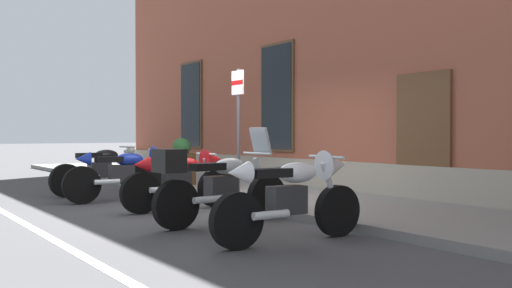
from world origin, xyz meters
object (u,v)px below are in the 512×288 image
(motorcycle_silver_touring, at_px, (217,184))
(barrel_planter, at_px, (182,165))
(motorcycle_red_sport, at_px, (184,177))
(motorcycle_white_sport, at_px, (296,192))
(parking_sign, at_px, (238,113))
(motorcycle_blue_sport, at_px, (129,171))
(motorcycle_black_naked, at_px, (103,171))

(motorcycle_silver_touring, relative_size, barrel_planter, 2.12)
(motorcycle_red_sport, distance_m, motorcycle_white_sport, 3.12)
(parking_sign, bearing_deg, motorcycle_white_sport, -23.83)
(motorcycle_blue_sport, xyz_separation_m, motorcycle_silver_touring, (3.22, -0.05, -0.00))
(motorcycle_red_sport, bearing_deg, motorcycle_black_naked, -175.13)
(motorcycle_blue_sport, xyz_separation_m, parking_sign, (1.24, 1.61, 1.07))
(motorcycle_black_naked, relative_size, motorcycle_silver_touring, 0.99)
(motorcycle_silver_touring, xyz_separation_m, barrel_planter, (-4.48, 1.82, 0.00))
(motorcycle_black_naked, xyz_separation_m, motorcycle_white_sport, (6.13, 0.05, 0.08))
(motorcycle_red_sport, relative_size, barrel_planter, 1.94)
(motorcycle_black_naked, bearing_deg, motorcycle_silver_touring, -0.78)
(motorcycle_blue_sport, distance_m, motorcycle_silver_touring, 3.22)
(motorcycle_silver_touring, distance_m, motorcycle_white_sport, 1.55)
(motorcycle_silver_touring, height_order, barrel_planter, motorcycle_silver_touring)
(motorcycle_red_sport, xyz_separation_m, parking_sign, (-0.41, 1.34, 1.08))
(motorcycle_black_naked, bearing_deg, barrel_planter, 86.55)
(motorcycle_silver_touring, bearing_deg, motorcycle_white_sport, 4.00)
(motorcycle_black_naked, height_order, barrel_planter, barrel_planter)
(motorcycle_red_sport, xyz_separation_m, motorcycle_silver_touring, (1.57, -0.32, 0.01))
(motorcycle_white_sport, distance_m, parking_sign, 3.99)
(motorcycle_red_sport, relative_size, motorcycle_silver_touring, 0.91)
(parking_sign, relative_size, barrel_planter, 2.23)
(motorcycle_blue_sport, height_order, parking_sign, parking_sign)
(motorcycle_blue_sport, height_order, motorcycle_silver_touring, motorcycle_silver_touring)
(barrel_planter, bearing_deg, motorcycle_black_naked, -93.45)
(motorcycle_black_naked, height_order, motorcycle_white_sport, motorcycle_white_sport)
(motorcycle_red_sport, bearing_deg, barrel_planter, 152.72)
(motorcycle_red_sport, bearing_deg, motorcycle_silver_touring, -11.49)
(motorcycle_black_naked, height_order, motorcycle_red_sport, motorcycle_black_naked)
(motorcycle_white_sport, bearing_deg, motorcycle_blue_sport, -179.34)
(motorcycle_blue_sport, height_order, motorcycle_red_sport, motorcycle_blue_sport)
(motorcycle_white_sport, xyz_separation_m, barrel_planter, (-6.03, 1.71, -0.01))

